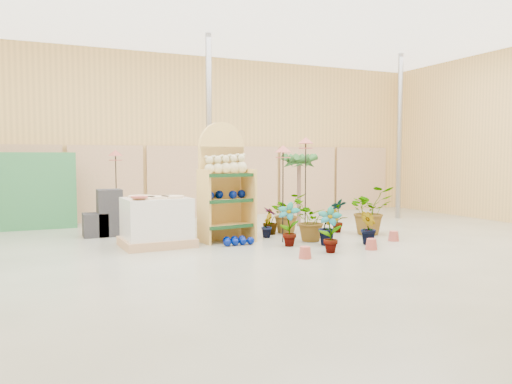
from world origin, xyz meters
TOP-DOWN VIEW (x-y plane):
  - room at (0.00, 0.91)m, footprint 15.20×12.10m
  - display_shelf at (-0.22, 1.95)m, footprint 1.08×0.77m
  - teddy_bears at (-0.18, 1.84)m, footprint 0.89×0.25m
  - gazing_balls_shelf at (-0.22, 1.81)m, footprint 0.88×0.30m
  - gazing_balls_floor at (-0.16, 1.38)m, footprint 0.63×0.39m
  - pallet_stack at (-1.61, 1.85)m, footprint 1.35×1.14m
  - charcoal_planters at (-2.35, 3.51)m, footprint 0.80×0.50m
  - trellis_stock at (-3.80, 5.20)m, footprint 2.00×0.30m
  - offer_sign at (0.10, 2.98)m, footprint 0.50×0.08m
  - bird_table_front at (0.77, 1.26)m, footprint 0.34×0.34m
  - bird_table_right at (1.69, 1.97)m, footprint 0.34×0.34m
  - bird_table_back at (-1.98, 4.34)m, footprint 0.34×0.34m
  - palm at (2.18, 3.17)m, footprint 0.70×0.70m
  - potted_plant_0 at (0.68, 0.83)m, footprint 0.53×0.52m
  - potted_plant_1 at (1.42, 0.59)m, footprint 0.50×0.50m
  - potted_plant_2 at (1.34, 1.12)m, footprint 1.00×1.01m
  - potted_plant_4 at (2.50, 1.93)m, footprint 0.42×0.30m
  - potted_plant_5 at (0.74, 1.93)m, footprint 0.34×0.36m
  - potted_plant_6 at (1.46, 2.40)m, footprint 0.89×0.80m
  - potted_plant_8 at (1.05, -0.04)m, footprint 0.52×0.48m
  - potted_plant_9 at (2.16, 0.33)m, footprint 0.38×0.43m
  - potted_plant_10 at (2.99, 1.42)m, footprint 1.08×0.98m
  - potted_plant_11 at (0.99, 2.30)m, footprint 0.38×0.38m

SIDE VIEW (x-z plane):
  - gazing_balls_floor at x=-0.16m, z-range 0.00..0.15m
  - potted_plant_5 at x=0.74m, z-range 0.00..0.51m
  - potted_plant_11 at x=0.99m, z-range 0.00..0.60m
  - potted_plant_9 at x=2.16m, z-range 0.00..0.66m
  - potted_plant_1 at x=1.42m, z-range 0.00..0.71m
  - potted_plant_4 at x=2.50m, z-range 0.00..0.77m
  - potted_plant_8 at x=1.05m, z-range 0.00..0.82m
  - charcoal_planters at x=-2.35m, z-range -0.08..0.92m
  - potted_plant_0 at x=0.68m, z-range 0.00..0.84m
  - potted_plant_2 at x=1.34m, z-range 0.00..0.85m
  - potted_plant_6 at x=1.46m, z-range 0.00..0.88m
  - pallet_stack at x=-1.61m, z-range -0.02..0.94m
  - potted_plant_10 at x=2.99m, z-range 0.00..1.07m
  - trellis_stock at x=-3.80m, z-range 0.00..1.80m
  - gazing_balls_shelf at x=-0.22m, z-range 0.86..1.03m
  - display_shelf at x=-0.22m, z-range -0.10..2.30m
  - teddy_bears at x=-0.18m, z-range 1.32..1.71m
  - offer_sign at x=0.10m, z-range 0.47..2.67m
  - palm at x=2.18m, z-range 0.67..2.54m
  - bird_table_back at x=-1.98m, z-range 0.80..2.65m
  - bird_table_front at x=0.77m, z-range 0.82..2.74m
  - bird_table_right at x=1.69m, z-range 0.91..3.03m
  - room at x=0.00m, z-range -0.14..4.56m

